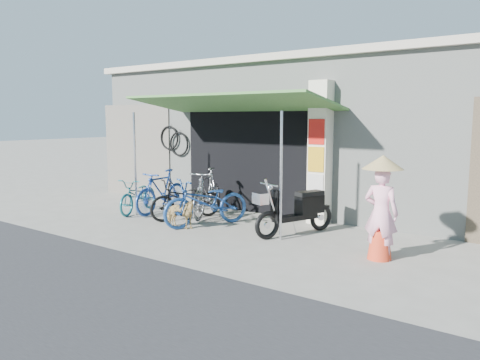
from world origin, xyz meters
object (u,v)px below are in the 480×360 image
Objects in this scene: bike_blue at (162,192)px; bike_black at (186,199)px; nun at (381,208)px; bike_teal at (139,195)px; bike_silver at (207,193)px; street_dog at (180,214)px; bike_navy at (207,202)px; moped at (297,210)px.

bike_black is (0.94, -0.17, -0.06)m from bike_blue.
nun is (4.50, -0.41, 0.38)m from bike_black.
nun reaches higher than bike_teal.
street_dog is at bearing -96.79° from bike_silver.
bike_navy reaches higher than bike_black.
bike_navy is 0.61m from street_dog.
street_dog is (1.92, -0.63, -0.11)m from bike_teal.
moped reaches higher than bike_teal.
bike_silver reaches higher than bike_teal.
bike_black is 1.02× the size of nun.
nun reaches higher than bike_blue.
nun is (5.92, -0.29, 0.42)m from bike_teal.
bike_navy is at bearing -4.31° from nun.
bike_blue is 0.89× the size of bike_navy.
moped is at bearing -20.51° from nun.
bike_black reaches higher than street_dog.
bike_navy is (0.60, -0.74, -0.05)m from bike_silver.
nun is (4.00, 0.34, 0.53)m from street_dog.
bike_blue reaches higher than bike_black.
bike_teal is 0.86× the size of bike_silver.
bike_navy is (1.73, -0.41, -0.01)m from bike_blue.
bike_teal is at bearing -153.32° from bike_black.
bike_blue is at bearing 12.51° from bike_teal.
bike_teal is at bearing -4.65° from nun.
bike_navy is 1.08× the size of moped.
bike_blue is at bearing -168.08° from bike_black.
bike_navy is at bearing -143.94° from moped.
bike_silver reaches higher than street_dog.
bike_black is at bearing 23.22° from street_dog.
bike_navy is 1.15× the size of nun.
bike_teal is 1.43m from bike_black.
moped is at bearing -2.08° from bike_blue.
bike_navy is 2.65× the size of street_dog.
bike_navy is 1.92m from moped.
bike_navy is (0.79, -0.25, 0.05)m from bike_black.
moped is (1.87, 0.46, -0.03)m from bike_navy.
moped is at bearing -76.72° from street_dog.
bike_silver is at bearing -164.17° from moped.
street_dog is 0.43× the size of nun.
bike_teal is 2.02m from street_dog.
moped reaches higher than bike_navy.
nun is (4.31, -0.90, 0.28)m from bike_silver.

